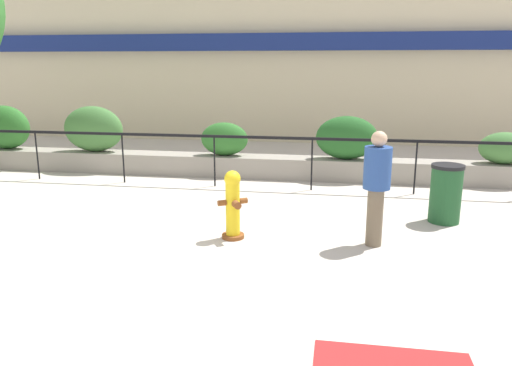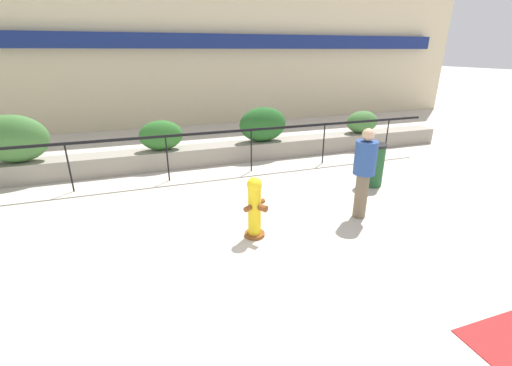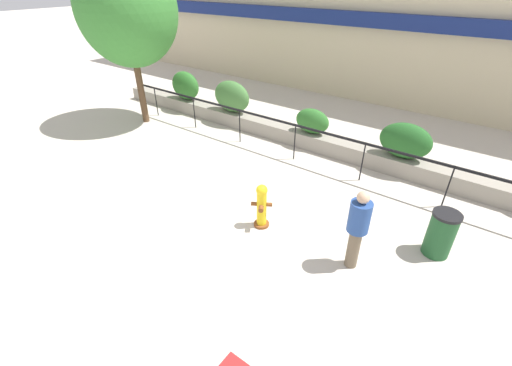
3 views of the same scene
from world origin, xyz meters
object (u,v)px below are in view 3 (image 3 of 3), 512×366
Objects in this scene: hedge_bush_1 at (232,97)px; hedge_bush_3 at (405,141)px; hedge_bush_2 at (312,121)px; pedestrian at (358,226)px; fire_hydrant at (262,206)px; hedge_bush_0 at (185,86)px; street_tree at (127,9)px; trash_bin at (441,234)px.

hedge_bush_3 is (6.27, 0.00, -0.07)m from hedge_bush_1.
hedge_bush_2 is 2.90m from hedge_bush_3.
pedestrian is at bearing -52.67° from hedge_bush_2.
hedge_bush_3 is 4.34m from pedestrian.
fire_hydrant is 0.62× the size of pedestrian.
hedge_bush_0 is 0.78× the size of pedestrian.
pedestrian is at bearing -25.36° from hedge_bush_0.
hedge_bush_1 is at bearing 31.91° from street_tree.
trash_bin is at bearing -6.11° from street_tree.
hedge_bush_0 is 0.23× the size of street_tree.
hedge_bush_3 is 3.43m from trash_bin.
hedge_bush_2 is at bearing 16.06° from street_tree.
hedge_bush_1 reaches higher than fire_hydrant.
hedge_bush_0 is 5.82m from hedge_bush_2.
hedge_bush_1 reaches higher than trash_bin.
hedge_bush_2 is at bearing 0.00° from hedge_bush_1.
hedge_bush_0 is 8.23m from fire_hydrant.
hedge_bush_3 reaches higher than hedge_bush_2.
hedge_bush_1 is 1.53× the size of trash_bin.
trash_bin is at bearing -33.01° from hedge_bush_2.
trash_bin is at bearing -20.49° from hedge_bush_1.
pedestrian is at bearing 1.18° from fire_hydrant.
hedge_bush_1 is 1.09× the size of hedge_bush_3.
hedge_bush_3 is (8.72, 0.00, -0.06)m from hedge_bush_0.
street_tree is (-6.26, -1.80, 3.02)m from hedge_bush_2.
hedge_bush_0 reaches higher than trash_bin.
hedge_bush_3 is at bearing 11.13° from street_tree.
hedge_bush_3 is 1.31× the size of fire_hydrant.
street_tree is (-2.90, -1.80, 2.85)m from hedge_bush_1.
fire_hydrant is 1.07× the size of trash_bin.
hedge_bush_1 is 4.45m from street_tree.
hedge_bush_1 reaches higher than hedge_bush_3.
pedestrian is at bearing -84.75° from hedge_bush_3.
street_tree reaches higher than trash_bin.
hedge_bush_0 is 10.09m from pedestrian.
street_tree is (-7.41, 2.56, 3.37)m from fire_hydrant.
fire_hydrant is (6.96, -4.36, -0.51)m from hedge_bush_0.
hedge_bush_0 is at bearing 180.00° from hedge_bush_2.
hedge_bush_0 is at bearing 154.64° from pedestrian.
hedge_bush_0 is 0.87× the size of hedge_bush_1.
pedestrian is (6.66, -4.32, -0.08)m from hedge_bush_1.
hedge_bush_0 is at bearing 180.00° from hedge_bush_1.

